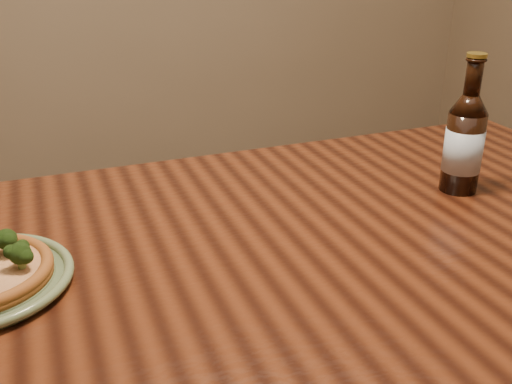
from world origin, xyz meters
name	(u,v)px	position (x,y,z in m)	size (l,w,h in m)	color
table	(265,305)	(0.00, 0.10, 0.66)	(1.60, 0.90, 0.75)	#471F0F
beer_bottle	(464,142)	(0.43, 0.20, 0.85)	(0.07, 0.07, 0.26)	black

